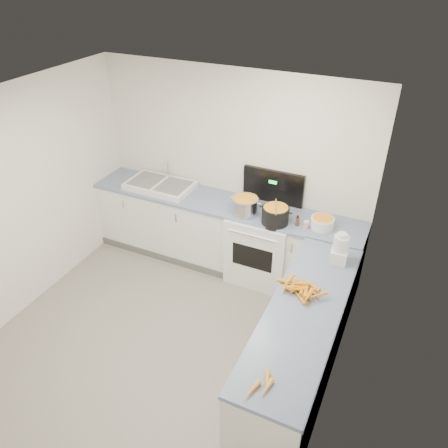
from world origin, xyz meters
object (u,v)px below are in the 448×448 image
at_px(black_pot, 275,216).
at_px(food_processor, 340,249).
at_px(stove, 262,244).
at_px(spice_jar, 306,226).
at_px(steel_pot, 245,207).
at_px(extract_bottle, 297,222).
at_px(sink, 160,185).
at_px(mixing_bowl, 322,223).

bearing_deg(black_pot, food_processor, -26.75).
distance_m(stove, spice_jar, 0.76).
height_order(stove, steel_pot, stove).
height_order(steel_pot, black_pot, steel_pot).
distance_m(extract_bottle, food_processor, 0.74).
relative_size(steel_pot, spice_jar, 3.87).
distance_m(black_pot, food_processor, 0.91).
relative_size(black_pot, spice_jar, 3.80).
height_order(sink, black_pot, sink).
height_order(steel_pot, food_processor, food_processor).
xyz_separation_m(spice_jar, food_processor, (0.46, -0.44, 0.10)).
relative_size(stove, mixing_bowl, 5.22).
bearing_deg(stove, mixing_bowl, -2.33).
bearing_deg(spice_jar, food_processor, -43.53).
relative_size(sink, food_processor, 2.60).
height_order(extract_bottle, food_processor, food_processor).
bearing_deg(spice_jar, mixing_bowl, 33.46).
bearing_deg(stove, black_pot, -39.42).
relative_size(steel_pot, food_processor, 0.95).
relative_size(spice_jar, food_processor, 0.24).
height_order(stove, black_pot, stove).
bearing_deg(extract_bottle, sink, 176.26).
distance_m(mixing_bowl, extract_bottle, 0.27).
xyz_separation_m(stove, extract_bottle, (0.44, -0.11, 0.52)).
xyz_separation_m(stove, mixing_bowl, (0.70, -0.03, 0.53)).
bearing_deg(food_processor, stove, 150.56).
distance_m(stove, extract_bottle, 0.69).
bearing_deg(food_processor, extract_bottle, 140.97).
bearing_deg(steel_pot, food_processor, -20.44).
xyz_separation_m(mixing_bowl, food_processor, (0.30, -0.54, 0.08)).
relative_size(stove, spice_jar, 16.79).
distance_m(black_pot, extract_bottle, 0.26).
height_order(mixing_bowl, food_processor, food_processor).
bearing_deg(sink, stove, -0.62).
relative_size(sink, steel_pot, 2.74).
bearing_deg(stove, food_processor, -29.44).
xyz_separation_m(black_pot, mixing_bowl, (0.51, 0.13, -0.03)).
relative_size(extract_bottle, food_processor, 0.32).
bearing_deg(black_pot, steel_pot, 174.70).
bearing_deg(food_processor, sink, 166.64).
bearing_deg(mixing_bowl, black_pot, -165.92).
bearing_deg(sink, black_pot, -6.00).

